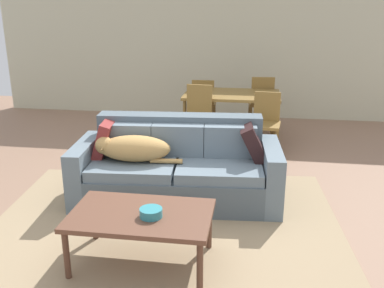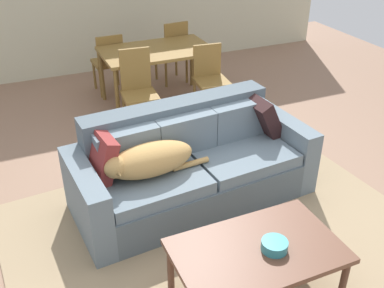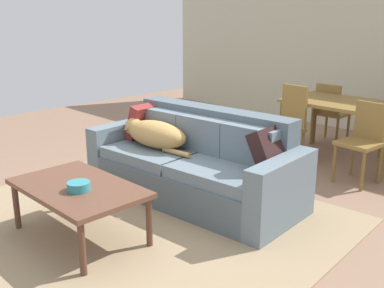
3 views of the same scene
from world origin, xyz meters
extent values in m
plane|color=#916D56|center=(0.00, 0.00, 0.00)|extent=(10.00, 10.00, 0.00)
cube|color=beige|center=(0.00, 4.00, 1.35)|extent=(8.00, 0.12, 2.70)
cube|color=tan|center=(0.03, -0.51, 0.01)|extent=(3.58, 3.20, 0.01)
cube|color=#525F68|center=(0.03, 0.22, 0.18)|extent=(1.87, 1.04, 0.35)
cube|color=slate|center=(-0.42, 0.19, 0.41)|extent=(0.94, 0.94, 0.11)
cube|color=slate|center=(0.48, 0.26, 0.41)|extent=(0.94, 0.94, 0.11)
cube|color=#525F68|center=(0.01, 0.56, 0.67)|extent=(1.82, 0.38, 0.41)
cube|color=slate|center=(-0.54, 0.32, 0.64)|extent=(0.57, 0.20, 0.34)
cube|color=slate|center=(0.02, 0.37, 0.64)|extent=(0.57, 0.20, 0.34)
cube|color=slate|center=(0.58, 0.41, 0.64)|extent=(0.57, 0.20, 0.34)
cube|color=slate|center=(-0.96, 0.15, 0.32)|extent=(0.25, 0.92, 0.63)
cube|color=slate|center=(1.03, 0.30, 0.32)|extent=(0.25, 0.92, 0.63)
ellipsoid|color=tan|center=(-0.39, 0.13, 0.60)|extent=(0.77, 0.40, 0.27)
sphere|color=tan|center=(-0.71, 0.09, 0.64)|extent=(0.19, 0.19, 0.19)
cone|color=olive|center=(-0.70, 0.00, 0.63)|extent=(0.09, 0.11, 0.08)
cylinder|color=tan|center=(-0.05, 0.09, 0.50)|extent=(0.34, 0.08, 0.05)
cube|color=maroon|center=(-0.78, 0.27, 0.64)|extent=(0.26, 0.41, 0.41)
cube|color=black|center=(0.83, 0.40, 0.64)|extent=(0.32, 0.41, 0.41)
cube|color=brown|center=(-0.03, -1.01, 0.44)|extent=(1.14, 0.70, 0.04)
cylinder|color=brown|center=(-0.55, -1.31, 0.21)|extent=(0.05, 0.05, 0.42)
cylinder|color=brown|center=(0.48, -1.31, 0.21)|extent=(0.05, 0.05, 0.42)
cylinder|color=brown|center=(-0.55, -0.71, 0.21)|extent=(0.05, 0.05, 0.42)
cylinder|color=brown|center=(0.48, -0.71, 0.21)|extent=(0.05, 0.05, 0.42)
cylinder|color=teal|center=(0.06, -1.06, 0.49)|extent=(0.18, 0.18, 0.07)
cube|color=olive|center=(0.47, 2.41, 0.73)|extent=(1.41, 0.86, 0.04)
cylinder|color=brown|center=(-0.18, 2.03, 0.35)|extent=(0.05, 0.05, 0.71)
cylinder|color=brown|center=(1.13, 2.03, 0.35)|extent=(0.05, 0.05, 0.71)
cylinder|color=brown|center=(-0.18, 2.80, 0.35)|extent=(0.05, 0.05, 0.71)
cylinder|color=brown|center=(1.13, 2.80, 0.35)|extent=(0.05, 0.05, 0.71)
cube|color=olive|center=(0.03, 1.77, 0.43)|extent=(0.43, 0.43, 0.04)
cube|color=olive|center=(0.04, 1.95, 0.70)|extent=(0.36, 0.07, 0.50)
cylinder|color=brown|center=(-0.16, 1.62, 0.21)|extent=(0.04, 0.04, 0.41)
cylinder|color=brown|center=(0.18, 1.59, 0.21)|extent=(0.04, 0.04, 0.41)
cylinder|color=brown|center=(-0.13, 1.96, 0.21)|extent=(0.04, 0.04, 0.41)
cylinder|color=brown|center=(0.21, 1.93, 0.21)|extent=(0.04, 0.04, 0.41)
cube|color=olive|center=(0.97, 1.80, 0.45)|extent=(0.44, 0.44, 0.04)
cube|color=olive|center=(0.99, 1.98, 0.67)|extent=(0.36, 0.07, 0.41)
cylinder|color=brown|center=(0.79, 1.65, 0.21)|extent=(0.04, 0.04, 0.43)
cylinder|color=brown|center=(1.12, 1.62, 0.21)|extent=(0.04, 0.04, 0.43)
cylinder|color=brown|center=(0.82, 1.99, 0.21)|extent=(0.04, 0.04, 0.43)
cylinder|color=brown|center=(1.16, 1.96, 0.21)|extent=(0.04, 0.04, 0.43)
cube|color=olive|center=(-0.03, 3.06, 0.43)|extent=(0.41, 0.41, 0.04)
cube|color=olive|center=(-0.02, 2.88, 0.65)|extent=(0.36, 0.05, 0.40)
cylinder|color=brown|center=(0.13, 3.23, 0.20)|extent=(0.04, 0.04, 0.41)
cylinder|color=brown|center=(-0.21, 3.22, 0.20)|extent=(0.04, 0.04, 0.41)
cylinder|color=brown|center=(0.15, 2.89, 0.20)|extent=(0.04, 0.04, 0.41)
cylinder|color=brown|center=(-0.19, 2.88, 0.20)|extent=(0.04, 0.04, 0.41)
cube|color=olive|center=(0.91, 3.06, 0.46)|extent=(0.44, 0.44, 0.04)
cube|color=olive|center=(0.93, 2.88, 0.70)|extent=(0.36, 0.07, 0.44)
cylinder|color=brown|center=(1.07, 3.24, 0.22)|extent=(0.04, 0.04, 0.44)
cylinder|color=brown|center=(0.73, 3.21, 0.22)|extent=(0.04, 0.04, 0.44)
cylinder|color=brown|center=(1.10, 2.91, 0.22)|extent=(0.04, 0.04, 0.44)
cylinder|color=brown|center=(0.76, 2.87, 0.22)|extent=(0.04, 0.04, 0.44)
camera|label=1|loc=(0.84, -4.08, 2.08)|focal=41.16mm
camera|label=2|loc=(-1.34, -2.91, 2.59)|focal=42.17mm
camera|label=3|loc=(3.06, -2.79, 1.81)|focal=43.07mm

